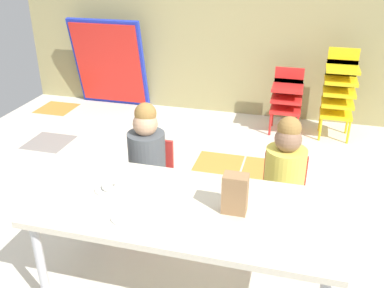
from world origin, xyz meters
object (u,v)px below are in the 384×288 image
craft_table (186,213)px  kid_chair_red_stack (287,96)px  seated_child_near_camera (147,153)px  paper_bag_brown (235,194)px  kid_chair_yellow_stack (339,89)px  seated_child_middle_seat (285,170)px  folded_activity_table (109,64)px  donut_powdered_on_plate (110,186)px  paper_plate_center_table (128,216)px  paper_plate_near_edge (111,189)px

craft_table → kid_chair_red_stack: size_ratio=2.42×
seated_child_near_camera → paper_bag_brown: (0.72, -0.60, 0.15)m
craft_table → kid_chair_yellow_stack: size_ratio=1.79×
kid_chair_yellow_stack → seated_child_middle_seat: bearing=-102.1°
kid_chair_red_stack → folded_activity_table: 2.17m
paper_bag_brown → donut_powdered_on_plate: size_ratio=2.12×
seated_child_near_camera → kid_chair_yellow_stack: 2.38m
kid_chair_red_stack → folded_activity_table: bearing=173.9°
paper_plate_center_table → craft_table: bearing=35.0°
kid_chair_yellow_stack → donut_powdered_on_plate: bearing=-118.7°
seated_child_middle_seat → donut_powdered_on_plate: seated_child_middle_seat is taller
paper_bag_brown → paper_plate_center_table: size_ratio=1.22×
craft_table → paper_plate_near_edge: bearing=174.5°
kid_chair_red_stack → craft_table: bearing=-98.8°
folded_activity_table → craft_table: bearing=-57.8°
donut_powdered_on_plate → paper_bag_brown: bearing=-2.5°
seated_child_near_camera → paper_bag_brown: bearing=-39.8°
kid_chair_yellow_stack → donut_powdered_on_plate: (-1.38, -2.51, 0.10)m
kid_chair_yellow_stack → paper_plate_near_edge: kid_chair_yellow_stack is taller
paper_plate_near_edge → donut_powdered_on_plate: (0.00, 0.00, 0.02)m
craft_table → seated_child_near_camera: bearing=126.6°
seated_child_near_camera → paper_plate_near_edge: bearing=-91.2°
seated_child_middle_seat → paper_bag_brown: 0.66m
kid_chair_red_stack → folded_activity_table: size_ratio=0.63×
seated_child_near_camera → kid_chair_yellow_stack: seated_child_near_camera is taller
paper_plate_near_edge → kid_chair_yellow_stack: bearing=61.3°
seated_child_middle_seat → paper_bag_brown: seated_child_middle_seat is taller
seated_child_near_camera → paper_plate_near_edge: (-0.01, -0.56, 0.04)m
kid_chair_red_stack → paper_plate_center_table: kid_chair_red_stack is taller
seated_child_near_camera → donut_powdered_on_plate: size_ratio=8.86×
folded_activity_table → paper_plate_center_table: size_ratio=6.04×
paper_plate_center_table → kid_chair_yellow_stack: bearing=66.8°
craft_table → kid_chair_red_stack: 2.59m
folded_activity_table → donut_powdered_on_plate: bearing=-64.8°
folded_activity_table → paper_plate_center_table: (1.50, -2.97, 0.06)m
seated_child_middle_seat → folded_activity_table: (-2.25, 2.18, -0.02)m
paper_plate_near_edge → paper_plate_center_table: 0.31m
paper_bag_brown → paper_plate_center_table: (-0.53, -0.20, -0.11)m
craft_table → kid_chair_red_stack: kid_chair_red_stack is taller
seated_child_middle_seat → paper_plate_center_table: bearing=-133.6°
craft_table → folded_activity_table: (-1.76, 2.79, -0.01)m
seated_child_near_camera → seated_child_middle_seat: size_ratio=1.00×
folded_activity_table → paper_plate_near_edge: (1.29, -2.74, 0.06)m
donut_powdered_on_plate → craft_table: bearing=-5.5°
seated_child_near_camera → paper_plate_center_table: 0.82m
kid_chair_yellow_stack → paper_plate_near_edge: bearing=-118.7°
seated_child_middle_seat → donut_powdered_on_plate: size_ratio=8.86×
craft_table → paper_bag_brown: paper_bag_brown is taller
paper_plate_near_edge → paper_bag_brown: bearing=-2.5°
paper_plate_center_table → seated_child_middle_seat: bearing=46.4°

